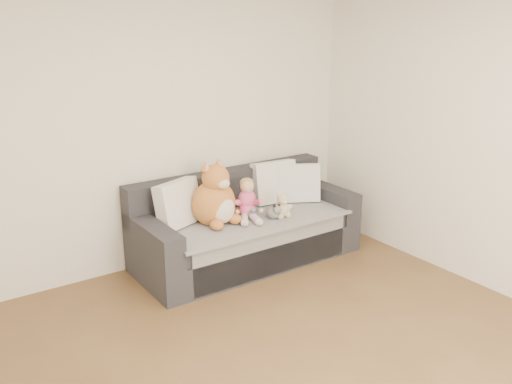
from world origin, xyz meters
TOP-DOWN VIEW (x-y plane):
  - room_shell at (0.00, 0.42)m, footprint 5.00×5.00m
  - sofa at (0.81, 2.06)m, footprint 2.20×0.94m
  - cushion_left at (0.14, 2.16)m, footprint 0.50×0.35m
  - cushion_right_back at (1.27, 2.21)m, footprint 0.48×0.25m
  - cushion_right_front at (1.49, 2.09)m, footprint 0.47×0.38m
  - toddler at (0.78, 1.97)m, footprint 0.30×0.40m
  - plush_cat at (0.45, 2.01)m, footprint 0.52×0.48m
  - teddy_bear at (1.06, 1.79)m, footprint 0.20×0.15m
  - plush_cow at (0.97, 1.80)m, footprint 0.13×0.20m
  - sippy_cup at (0.80, 1.90)m, footprint 0.11×0.07m

SIDE VIEW (x-z plane):
  - sofa at x=0.81m, z-range -0.12..0.73m
  - sippy_cup at x=0.80m, z-range 0.48..0.59m
  - plush_cow at x=0.97m, z-range 0.46..0.62m
  - teddy_bear at x=1.06m, z-range 0.45..0.70m
  - toddler at x=0.78m, z-range 0.44..0.83m
  - cushion_right_front at x=1.49m, z-range 0.47..0.87m
  - cushion_left at x=0.14m, z-range 0.47..0.90m
  - cushion_right_back at x=1.27m, z-range 0.47..0.91m
  - plush_cat at x=0.45m, z-range 0.39..1.03m
  - room_shell at x=0.00m, z-range -1.20..3.80m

